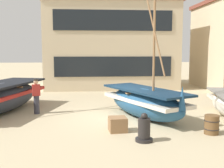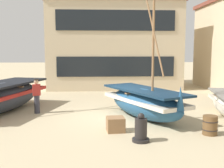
{
  "view_description": "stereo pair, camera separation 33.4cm",
  "coord_description": "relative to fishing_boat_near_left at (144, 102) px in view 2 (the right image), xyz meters",
  "views": [
    {
      "loc": [
        -1.09,
        -12.35,
        3.02
      ],
      "look_at": [
        0.0,
        1.0,
        1.4
      ],
      "focal_mm": 44.21,
      "sensor_mm": 36.0,
      "label": 1
    },
    {
      "loc": [
        -0.76,
        -12.38,
        3.02
      ],
      "look_at": [
        0.0,
        1.0,
        1.4
      ],
      "focal_mm": 44.21,
      "sensor_mm": 36.0,
      "label": 2
    }
  ],
  "objects": [
    {
      "name": "fishing_boat_centre_large",
      "position": [
        -6.84,
        1.64,
        0.06
      ],
      "size": [
        3.54,
        6.27,
        7.05
      ],
      "color": "#2D333D",
      "rests_on": "ground"
    },
    {
      "name": "fisherman_by_hull",
      "position": [
        -5.02,
        1.24,
        0.1
      ],
      "size": [
        0.41,
        0.32,
        1.68
      ],
      "color": "#33333D",
      "rests_on": "ground"
    },
    {
      "name": "ground_plane",
      "position": [
        -1.38,
        0.3,
        -0.73
      ],
      "size": [
        120.0,
        120.0,
        0.0
      ],
      "primitive_type": "plane",
      "color": "tan"
    },
    {
      "name": "harbor_building_main",
      "position": [
        -0.7,
        11.4,
        2.8
      ],
      "size": [
        10.78,
        6.43,
        7.04
      ],
      "color": "beige",
      "rests_on": "ground"
    },
    {
      "name": "wooden_barrel",
      "position": [
        1.94,
        -2.61,
        -0.38
      ],
      "size": [
        0.56,
        0.56,
        0.7
      ],
      "color": "brown",
      "rests_on": "ground"
    },
    {
      "name": "capstan_winch",
      "position": [
        -0.67,
        -3.21,
        -0.34
      ],
      "size": [
        0.59,
        0.59,
        0.97
      ],
      "color": "black",
      "rests_on": "ground"
    },
    {
      "name": "cargo_crate",
      "position": [
        -1.43,
        -2.0,
        -0.46
      ],
      "size": [
        0.7,
        0.7,
        0.54
      ],
      "primitive_type": "cube",
      "rotation": [
        0.0,
        0.0,
        0.09
      ],
      "color": "olive",
      "rests_on": "ground"
    },
    {
      "name": "fishing_boat_near_left",
      "position": [
        0.0,
        0.0,
        0.0
      ],
      "size": [
        3.49,
        5.08,
        5.73
      ],
      "color": "#23517A",
      "rests_on": "ground"
    }
  ]
}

